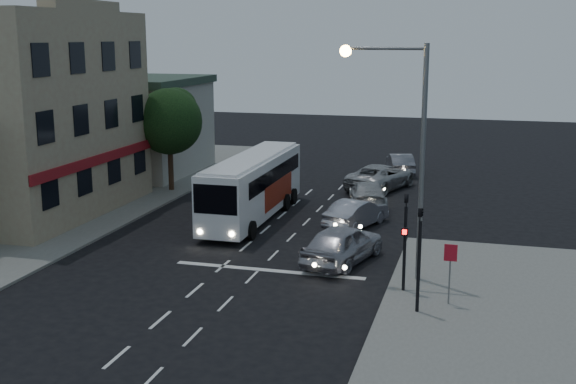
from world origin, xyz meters
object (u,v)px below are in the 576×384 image
(car_extra, at_px, (400,164))
(streetlight, at_px, (406,135))
(car_sedan_c, at_px, (381,177))
(street_tree, at_px, (169,118))
(car_sedan_a, at_px, (356,213))
(regulatory_sign, at_px, (450,264))
(tour_bus, at_px, (253,185))
(traffic_signal_side, at_px, (419,247))
(car_sedan_b, at_px, (368,194))
(car_suv, at_px, (342,244))
(traffic_signal_main, at_px, (405,230))

(car_extra, relative_size, streetlight, 0.48)
(car_sedan_c, relative_size, street_tree, 0.91)
(car_sedan_a, distance_m, regulatory_sign, 11.19)
(tour_bus, bearing_deg, regulatory_sign, -44.04)
(traffic_signal_side, height_order, streetlight, streetlight)
(street_tree, bearing_deg, car_sedan_b, -3.27)
(car_suv, xyz_separation_m, car_sedan_a, (-0.45, 5.90, -0.13))
(car_sedan_b, xyz_separation_m, streetlight, (3.29, -12.12, 5.03))
(car_extra, bearing_deg, car_suv, 75.25)
(traffic_signal_side, height_order, street_tree, street_tree)
(car_sedan_a, bearing_deg, car_sedan_b, -68.02)
(car_sedan_a, distance_m, car_sedan_b, 4.63)
(car_sedan_b, distance_m, car_extra, 10.17)
(traffic_signal_main, bearing_deg, car_suv, 133.90)
(car_sedan_b, relative_size, street_tree, 0.78)
(tour_bus, relative_size, regulatory_sign, 4.94)
(tour_bus, bearing_deg, streetlight, -42.07)
(regulatory_sign, bearing_deg, car_extra, 100.66)
(traffic_signal_side, bearing_deg, car_sedan_a, 110.44)
(traffic_signal_side, xyz_separation_m, street_tree, (-16.51, 16.22, 2.08))
(street_tree, bearing_deg, traffic_signal_main, -42.03)
(traffic_signal_main, xyz_separation_m, streetlight, (-0.26, 1.42, 3.31))
(car_suv, bearing_deg, car_sedan_a, -70.87)
(car_extra, relative_size, regulatory_sign, 1.97)
(tour_bus, xyz_separation_m, regulatory_sign, (10.56, -10.17, -0.20))
(car_sedan_b, relative_size, traffic_signal_side, 1.19)
(car_sedan_b, bearing_deg, streetlight, 92.83)
(car_suv, distance_m, car_sedan_c, 15.33)
(car_extra, relative_size, traffic_signal_main, 1.06)
(car_sedan_b, distance_m, regulatory_sign, 15.50)
(tour_bus, bearing_deg, street_tree, 143.62)
(streetlight, bearing_deg, car_suv, 148.90)
(streetlight, bearing_deg, car_extra, 96.90)
(car_sedan_a, relative_size, traffic_signal_side, 1.04)
(tour_bus, height_order, car_suv, tour_bus)
(regulatory_sign, bearing_deg, traffic_signal_side, -136.08)
(car_suv, relative_size, traffic_signal_main, 1.19)
(tour_bus, bearing_deg, car_sedan_c, 59.60)
(car_extra, bearing_deg, traffic_signal_main, 82.23)
(tour_bus, distance_m, streetlight, 12.22)
(traffic_signal_side, distance_m, regulatory_sign, 1.61)
(car_extra, height_order, traffic_signal_main, traffic_signal_main)
(car_sedan_c, distance_m, traffic_signal_side, 20.81)
(car_sedan_a, height_order, street_tree, street_tree)
(traffic_signal_main, bearing_deg, car_sedan_c, 100.81)
(traffic_signal_main, bearing_deg, car_extra, 97.10)
(car_suv, xyz_separation_m, car_extra, (-0.04, 20.68, -0.12))
(car_suv, relative_size, car_sedan_a, 1.15)
(car_sedan_a, height_order, regulatory_sign, regulatory_sign)
(traffic_signal_side, bearing_deg, car_sedan_c, 101.68)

